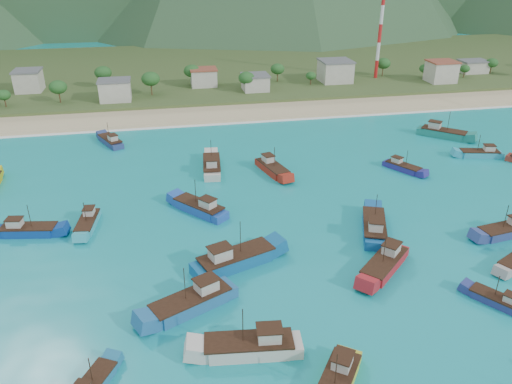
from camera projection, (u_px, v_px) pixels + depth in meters
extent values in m
plane|color=#0C7F8B|center=(272.00, 257.00, 80.39)|extent=(600.00, 600.00, 0.00)
cube|color=beige|center=(215.00, 114.00, 150.08)|extent=(400.00, 18.00, 1.20)
cube|color=#385123|center=(197.00, 71.00, 203.90)|extent=(400.00, 110.00, 2.40)
cube|color=white|center=(219.00, 124.00, 141.70)|extent=(400.00, 2.50, 0.08)
cube|color=beige|center=(29.00, 81.00, 166.98)|extent=(8.15, 8.90, 6.60)
cube|color=beige|center=(115.00, 91.00, 156.51)|extent=(9.44, 7.33, 6.17)
cube|color=beige|center=(204.00, 78.00, 173.43)|extent=(8.70, 7.26, 5.62)
cube|color=beige|center=(255.00, 83.00, 168.51)|extent=(8.33, 8.40, 4.83)
cube|color=beige|center=(335.00, 71.00, 179.04)|extent=(10.59, 10.21, 7.13)
cube|color=beige|center=(441.00, 72.00, 178.55)|extent=(9.19, 8.18, 6.99)
cube|color=beige|center=(473.00, 67.00, 192.70)|extent=(9.88, 7.07, 4.23)
cylinder|color=red|center=(376.00, 69.00, 184.55)|extent=(1.20, 1.20, 6.37)
cylinder|color=white|center=(378.00, 51.00, 181.76)|extent=(1.20, 1.20, 6.37)
cylinder|color=red|center=(380.00, 33.00, 178.97)|extent=(1.20, 1.20, 6.37)
cylinder|color=white|center=(382.00, 15.00, 176.18)|extent=(1.20, 1.20, 6.37)
cube|color=teal|center=(479.00, 155.00, 119.10)|extent=(10.43, 5.18, 1.82)
cube|color=beige|center=(489.00, 148.00, 118.30)|extent=(2.64, 2.31, 1.48)
cylinder|color=#382114|center=(479.00, 143.00, 117.82)|extent=(0.12, 0.12, 4.10)
cube|color=#1F4CAA|center=(199.00, 209.00, 93.93)|extent=(10.18, 11.15, 2.12)
cube|color=beige|center=(208.00, 203.00, 91.74)|extent=(3.35, 3.41, 1.73)
cylinder|color=#382114|center=(195.00, 191.00, 92.79)|extent=(0.12, 0.12, 4.78)
cube|color=navy|center=(29.00, 232.00, 86.55)|extent=(10.82, 4.76, 1.90)
cube|color=beige|center=(15.00, 223.00, 85.74)|extent=(2.66, 2.28, 1.54)
cylinder|color=#382114|center=(29.00, 216.00, 85.22)|extent=(0.12, 0.12, 4.28)
cube|color=beige|center=(249.00, 348.00, 61.00)|extent=(12.56, 4.93, 2.22)
cube|color=beige|center=(269.00, 334.00, 60.31)|extent=(3.01, 2.53, 1.81)
cylinder|color=#382114|center=(243.00, 326.00, 59.37)|extent=(0.12, 0.12, 5.01)
cube|color=#A32416|center=(273.00, 170.00, 110.56)|extent=(6.13, 11.71, 2.04)
cube|color=beige|center=(268.00, 159.00, 111.60)|extent=(2.65, 3.00, 1.66)
cylinder|color=#382114|center=(274.00, 157.00, 108.59)|extent=(0.12, 0.12, 4.60)
cylinder|color=#382114|center=(90.00, 370.00, 55.14)|extent=(0.12, 0.12, 3.41)
cube|color=#125393|center=(374.00, 228.00, 87.34)|extent=(7.82, 12.90, 2.26)
cube|color=beige|center=(376.00, 225.00, 84.19)|extent=(3.12, 3.44, 1.83)
cylinder|color=#382114|center=(376.00, 208.00, 86.35)|extent=(0.12, 0.12, 5.08)
cube|color=navy|center=(403.00, 169.00, 111.78)|extent=(6.95, 9.07, 1.64)
cube|color=beige|center=(397.00, 160.00, 112.35)|extent=(2.47, 2.60, 1.33)
cylinder|color=#382114|center=(407.00, 158.00, 110.27)|extent=(0.12, 0.12, 3.68)
cube|color=#1C7B6D|center=(444.00, 134.00, 131.43)|extent=(11.82, 11.36, 2.30)
cube|color=beige|center=(435.00, 125.00, 131.74)|extent=(3.69, 3.66, 1.87)
cylinder|color=#382114|center=(449.00, 121.00, 129.44)|extent=(0.12, 0.12, 5.18)
cube|color=#206199|center=(191.00, 304.00, 68.50)|extent=(13.00, 8.85, 2.30)
cube|color=beige|center=(206.00, 285.00, 68.98)|extent=(3.59, 3.33, 1.87)
cylinder|color=#382114|center=(185.00, 284.00, 66.48)|extent=(0.12, 0.12, 5.17)
cube|color=#AC1E26|center=(384.00, 266.00, 76.86)|extent=(10.98, 10.59, 2.14)
cube|color=beige|center=(391.00, 249.00, 77.77)|extent=(3.43, 3.40, 1.74)
cylinder|color=#382114|center=(385.00, 249.00, 74.85)|extent=(0.12, 0.12, 4.82)
cube|color=#0F5991|center=(236.00, 261.00, 77.99)|extent=(14.15, 8.49, 2.47)
cube|color=beige|center=(220.00, 254.00, 75.71)|extent=(3.76, 3.41, 2.01)
cylinder|color=#382114|center=(240.00, 237.00, 76.59)|extent=(0.12, 0.12, 5.57)
cube|color=navy|center=(497.00, 302.00, 69.61)|extent=(6.71, 8.17, 1.50)
cube|color=beige|center=(512.00, 299.00, 67.96)|extent=(2.31, 2.40, 1.22)
cylinder|color=#382114|center=(497.00, 286.00, 68.84)|extent=(0.12, 0.12, 3.38)
cube|color=navy|center=(110.00, 142.00, 126.89)|extent=(7.09, 10.42, 1.84)
cube|color=beige|center=(113.00, 138.00, 124.67)|extent=(2.67, 2.88, 1.50)
cylinder|color=#382114|center=(108.00, 130.00, 126.00)|extent=(0.12, 0.12, 4.14)
cube|color=#2FA7B9|center=(88.00, 225.00, 88.98)|extent=(3.92, 9.68, 1.71)
cube|color=beige|center=(89.00, 212.00, 90.03)|extent=(1.97, 2.33, 1.39)
cylinder|color=#382114|center=(85.00, 212.00, 87.28)|extent=(0.12, 0.12, 3.85)
cube|color=beige|center=(342.00, 362.00, 56.80)|extent=(3.06, 3.17, 1.61)
cylinder|color=#382114|center=(336.00, 370.00, 53.86)|extent=(0.12, 0.12, 4.45)
cube|color=beige|center=(212.00, 167.00, 111.83)|extent=(4.79, 12.63, 2.24)
cube|color=beige|center=(212.00, 163.00, 108.68)|extent=(2.51, 3.00, 1.82)
cylinder|color=#382114|center=(211.00, 151.00, 110.86)|extent=(0.12, 0.12, 5.05)
cube|color=navy|center=(505.00, 232.00, 86.29)|extent=(11.17, 4.80, 1.96)
cylinder|color=#382114|center=(506.00, 217.00, 84.71)|extent=(0.12, 0.12, 4.42)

